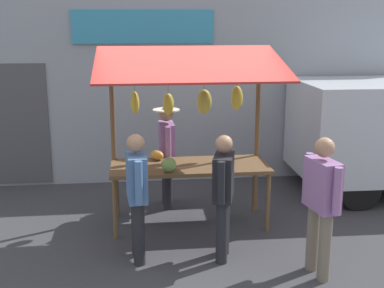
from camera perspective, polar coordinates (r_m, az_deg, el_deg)
ground_plane at (r=7.38m, az=-0.27°, el=-8.93°), size 40.00×40.00×0.00m
street_backdrop at (r=9.07m, az=-2.29°, el=6.44°), size 9.00×0.30×3.40m
market_stall at (r=6.96m, az=-0.33°, el=2.91°), size 2.50×1.46×2.50m
vendor_with_sunhat at (r=7.77m, az=-2.88°, el=-0.58°), size 0.41×0.68×1.58m
shopper_with_shopping_bag at (r=6.03m, az=-6.23°, el=-5.13°), size 0.26×0.68×1.57m
shopper_with_ponytail at (r=5.80m, az=14.39°, el=-5.90°), size 0.30×0.68×1.62m
shopper_in_grey_tee at (r=6.05m, az=3.56°, el=-5.14°), size 0.34×0.65×1.55m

